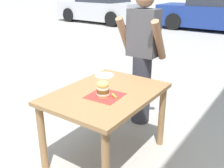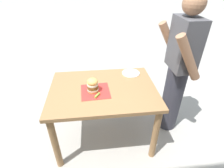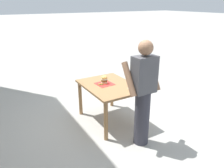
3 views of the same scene
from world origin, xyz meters
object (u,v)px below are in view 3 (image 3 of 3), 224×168
Objects in this scene: side_plate_with_forks at (134,88)px; sandwich at (104,79)px; diner_across_table at (143,93)px; patio_table at (109,91)px; pickle_spear at (101,84)px.

sandwich is at bearing -55.20° from side_plate_with_forks.
diner_across_table is (0.21, 0.51, 0.14)m from side_plate_with_forks.
side_plate_with_forks reaches higher than patio_table.
sandwich reaches higher than side_plate_with_forks.
patio_table is 0.92m from diner_across_table.
side_plate_with_forks is at bearing 124.80° from sandwich.
patio_table is 0.69× the size of diner_across_table.
sandwich is 1.00m from diner_across_table.
side_plate_with_forks is 0.13× the size of diner_across_table.
sandwich reaches higher than pickle_spear.
diner_across_table reaches higher than side_plate_with_forks.
side_plate_with_forks is (-0.34, 0.48, -0.07)m from sandwich.
pickle_spear is at bearing -45.48° from side_plate_with_forks.
diner_across_table is (-0.23, 0.95, 0.13)m from pickle_spear.
pickle_spear is at bearing -25.94° from patio_table.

